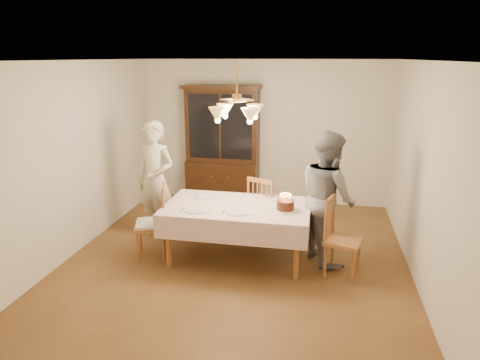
% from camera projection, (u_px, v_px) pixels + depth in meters
% --- Properties ---
extents(ground, '(5.00, 5.00, 0.00)m').
position_uv_depth(ground, '(237.00, 258.00, 5.83)').
color(ground, brown).
rests_on(ground, ground).
extents(room_shell, '(5.00, 5.00, 5.00)m').
position_uv_depth(room_shell, '(237.00, 144.00, 5.39)').
color(room_shell, white).
rests_on(room_shell, ground).
extents(dining_table, '(1.90, 1.10, 0.76)m').
position_uv_depth(dining_table, '(237.00, 211.00, 5.64)').
color(dining_table, brown).
rests_on(dining_table, ground).
extents(china_hutch, '(1.38, 0.54, 2.16)m').
position_uv_depth(china_hutch, '(223.00, 148.00, 7.80)').
color(china_hutch, black).
rests_on(china_hutch, ground).
extents(chair_far_side, '(0.56, 0.55, 1.00)m').
position_uv_depth(chair_far_side, '(265.00, 212.00, 6.27)').
color(chair_far_side, brown).
rests_on(chair_far_side, ground).
extents(chair_left_end, '(0.54, 0.55, 1.00)m').
position_uv_depth(chair_left_end, '(152.00, 225.00, 5.77)').
color(chair_left_end, brown).
rests_on(chair_left_end, ground).
extents(chair_right_end, '(0.52, 0.54, 1.00)m').
position_uv_depth(chair_right_end, '(342.00, 241.00, 5.29)').
color(chair_right_end, brown).
rests_on(chair_right_end, ground).
extents(elderly_woman, '(0.73, 0.57, 1.76)m').
position_uv_depth(elderly_woman, '(156.00, 180.00, 6.35)').
color(elderly_woman, '#F2EBCD').
rests_on(elderly_woman, ground).
extents(adult_in_grey, '(0.97, 1.05, 1.75)m').
position_uv_depth(adult_in_grey, '(327.00, 197.00, 5.59)').
color(adult_in_grey, slate).
rests_on(adult_in_grey, ground).
extents(birthday_cake, '(0.30, 0.30, 0.22)m').
position_uv_depth(birthday_cake, '(285.00, 206.00, 5.42)').
color(birthday_cake, white).
rests_on(birthday_cake, dining_table).
extents(place_setting_near_left, '(0.38, 0.24, 0.02)m').
position_uv_depth(place_setting_near_left, '(196.00, 211.00, 5.41)').
color(place_setting_near_left, white).
rests_on(place_setting_near_left, dining_table).
extents(place_setting_near_right, '(0.41, 0.26, 0.02)m').
position_uv_depth(place_setting_near_right, '(238.00, 212.00, 5.35)').
color(place_setting_near_right, white).
rests_on(place_setting_near_right, dining_table).
extents(place_setting_far_left, '(0.39, 0.24, 0.02)m').
position_uv_depth(place_setting_far_left, '(209.00, 197.00, 5.93)').
color(place_setting_far_left, white).
rests_on(place_setting_far_left, dining_table).
extents(chandelier, '(0.62, 0.62, 0.73)m').
position_uv_depth(chandelier, '(237.00, 113.00, 5.28)').
color(chandelier, '#BF8C3F').
rests_on(chandelier, ground).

